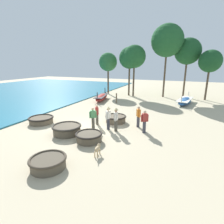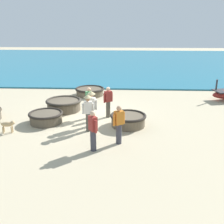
{
  "view_description": "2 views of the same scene",
  "coord_description": "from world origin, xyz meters",
  "px_view_note": "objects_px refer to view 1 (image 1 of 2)",
  "views": [
    {
      "loc": [
        6.38,
        -10.21,
        4.56
      ],
      "look_at": [
        1.41,
        1.47,
        1.01
      ],
      "focal_mm": 28.0,
      "sensor_mm": 36.0,
      "label": 1
    },
    {
      "loc": [
        12.87,
        1.99,
        4.54
      ],
      "look_at": [
        2.4,
        1.43,
        0.98
      ],
      "focal_mm": 42.0,
      "sensor_mm": 36.0,
      "label": 2
    }
  ],
  "objects_px": {
    "fisherman_crouching": "(108,117)",
    "tree_center": "(188,52)",
    "tree_right_mid": "(134,57)",
    "long_boat_blue_hull": "(185,101)",
    "coracle_front_left": "(89,137)",
    "tree_leftmost": "(167,41)",
    "fisherman_standing_left": "(145,121)",
    "coracle_tilted": "(41,120)",
    "fisherman_with_hat": "(93,117)",
    "long_boat_white_hull": "(102,97)",
    "coracle_far_right": "(116,119)",
    "coracle_center": "(67,129)",
    "coracle_beside_post": "(48,162)",
    "mooring_post_inland": "(116,98)",
    "fisherman_hauling": "(116,118)",
    "tree_left_mid": "(108,62)",
    "fisherman_by_coracle": "(138,116)",
    "dog": "(97,149)",
    "fisherman_standing_right": "(97,114)",
    "tree_rightmost": "(210,61)",
    "tree_tall_back": "(130,58)"
  },
  "relations": [
    {
      "from": "fisherman_crouching",
      "to": "tree_center",
      "type": "distance_m",
      "value": 17.18
    },
    {
      "from": "tree_right_mid",
      "to": "long_boat_blue_hull",
      "type": "bearing_deg",
      "value": -18.85
    },
    {
      "from": "coracle_front_left",
      "to": "tree_leftmost",
      "type": "bearing_deg",
      "value": 82.62
    },
    {
      "from": "fisherman_crouching",
      "to": "tree_right_mid",
      "type": "height_order",
      "value": "tree_right_mid"
    },
    {
      "from": "tree_leftmost",
      "to": "tree_center",
      "type": "xyz_separation_m",
      "value": [
        2.61,
        1.18,
        -1.33
      ]
    },
    {
      "from": "fisherman_standing_left",
      "to": "tree_center",
      "type": "relative_size",
      "value": 0.2
    },
    {
      "from": "coracle_tilted",
      "to": "fisherman_with_hat",
      "type": "relative_size",
      "value": 1.22
    },
    {
      "from": "fisherman_standing_left",
      "to": "tree_right_mid",
      "type": "xyz_separation_m",
      "value": [
        -4.59,
        12.98,
        4.58
      ]
    },
    {
      "from": "long_boat_blue_hull",
      "to": "long_boat_white_hull",
      "type": "xyz_separation_m",
      "value": [
        -9.84,
        -1.98,
        0.04
      ]
    },
    {
      "from": "coracle_far_right",
      "to": "tree_right_mid",
      "type": "relative_size",
      "value": 0.24
    },
    {
      "from": "coracle_center",
      "to": "tree_center",
      "type": "relative_size",
      "value": 0.25
    },
    {
      "from": "coracle_beside_post",
      "to": "tree_right_mid",
      "type": "height_order",
      "value": "tree_right_mid"
    },
    {
      "from": "coracle_front_left",
      "to": "long_boat_blue_hull",
      "type": "xyz_separation_m",
      "value": [
        5.12,
        13.22,
        0.06
      ]
    },
    {
      "from": "tree_leftmost",
      "to": "mooring_post_inland",
      "type": "bearing_deg",
      "value": -125.82
    },
    {
      "from": "coracle_beside_post",
      "to": "long_boat_blue_hull",
      "type": "distance_m",
      "value": 17.25
    },
    {
      "from": "tree_right_mid",
      "to": "fisherman_hauling",
      "type": "bearing_deg",
      "value": -78.6
    },
    {
      "from": "fisherman_standing_left",
      "to": "fisherman_crouching",
      "type": "bearing_deg",
      "value": -171.66
    },
    {
      "from": "coracle_tilted",
      "to": "coracle_center",
      "type": "relative_size",
      "value": 0.99
    },
    {
      "from": "coracle_center",
      "to": "tree_left_mid",
      "type": "bearing_deg",
      "value": 104.38
    },
    {
      "from": "coracle_center",
      "to": "mooring_post_inland",
      "type": "height_order",
      "value": "mooring_post_inland"
    },
    {
      "from": "tree_leftmost",
      "to": "coracle_front_left",
      "type": "bearing_deg",
      "value": -97.38
    },
    {
      "from": "mooring_post_inland",
      "to": "coracle_front_left",
      "type": "bearing_deg",
      "value": -77.2
    },
    {
      "from": "coracle_tilted",
      "to": "fisherman_crouching",
      "type": "bearing_deg",
      "value": 8.69
    },
    {
      "from": "fisherman_by_coracle",
      "to": "mooring_post_inland",
      "type": "relative_size",
      "value": 1.35
    },
    {
      "from": "dog",
      "to": "coracle_beside_post",
      "type": "bearing_deg",
      "value": -128.95
    },
    {
      "from": "dog",
      "to": "coracle_center",
      "type": "bearing_deg",
      "value": 151.81
    },
    {
      "from": "mooring_post_inland",
      "to": "fisherman_standing_right",
      "type": "bearing_deg",
      "value": -79.53
    },
    {
      "from": "tree_rightmost",
      "to": "coracle_tilted",
      "type": "bearing_deg",
      "value": -129.67
    },
    {
      "from": "tree_tall_back",
      "to": "tree_left_mid",
      "type": "xyz_separation_m",
      "value": [
        -3.32,
        -0.01,
        -0.55
      ]
    },
    {
      "from": "tree_right_mid",
      "to": "coracle_beside_post",
      "type": "bearing_deg",
      "value": -85.23
    },
    {
      "from": "fisherman_crouching",
      "to": "tree_left_mid",
      "type": "xyz_separation_m",
      "value": [
        -6.2,
        13.76,
        3.76
      ]
    },
    {
      "from": "coracle_front_left",
      "to": "coracle_tilted",
      "type": "xyz_separation_m",
      "value": [
        -5.16,
        1.42,
        -0.01
      ]
    },
    {
      "from": "long_boat_white_hull",
      "to": "tree_center",
      "type": "relative_size",
      "value": 0.57
    },
    {
      "from": "fisherman_standing_left",
      "to": "tree_rightmost",
      "type": "height_order",
      "value": "tree_rightmost"
    },
    {
      "from": "tree_left_mid",
      "to": "fisherman_crouching",
      "type": "bearing_deg",
      "value": -65.74
    },
    {
      "from": "coracle_tilted",
      "to": "tree_right_mid",
      "type": "relative_size",
      "value": 0.27
    },
    {
      "from": "coracle_tilted",
      "to": "tree_center",
      "type": "height_order",
      "value": "tree_center"
    },
    {
      "from": "coracle_tilted",
      "to": "tree_right_mid",
      "type": "xyz_separation_m",
      "value": [
        3.34,
        14.17,
        5.14
      ]
    },
    {
      "from": "coracle_center",
      "to": "tree_leftmost",
      "type": "distance_m",
      "value": 18.34
    },
    {
      "from": "coracle_tilted",
      "to": "tree_left_mid",
      "type": "relative_size",
      "value": 0.31
    },
    {
      "from": "coracle_front_left",
      "to": "tree_center",
      "type": "distance_m",
      "value": 19.52
    },
    {
      "from": "tree_rightmost",
      "to": "fisherman_hauling",
      "type": "bearing_deg",
      "value": -114.44
    },
    {
      "from": "tree_tall_back",
      "to": "tree_right_mid",
      "type": "bearing_deg",
      "value": -28.34
    },
    {
      "from": "coracle_far_right",
      "to": "tree_left_mid",
      "type": "xyz_separation_m",
      "value": [
        -6.1,
        12.08,
        4.42
      ]
    },
    {
      "from": "tree_left_mid",
      "to": "tree_rightmost",
      "type": "bearing_deg",
      "value": 2.69
    },
    {
      "from": "tree_leftmost",
      "to": "tree_tall_back",
      "type": "bearing_deg",
      "value": -170.32
    },
    {
      "from": "fisherman_hauling",
      "to": "fisherman_by_coracle",
      "type": "relative_size",
      "value": 1.06
    },
    {
      "from": "fisherman_hauling",
      "to": "tree_leftmost",
      "type": "distance_m",
      "value": 16.07
    },
    {
      "from": "fisherman_standing_left",
      "to": "tree_tall_back",
      "type": "bearing_deg",
      "value": 111.87
    },
    {
      "from": "mooring_post_inland",
      "to": "tree_rightmost",
      "type": "bearing_deg",
      "value": 31.91
    }
  ]
}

